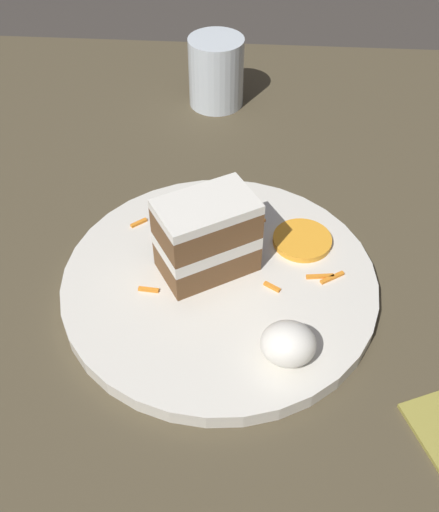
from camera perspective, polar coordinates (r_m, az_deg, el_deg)
name	(u,v)px	position (r m, az deg, el deg)	size (l,w,h in m)	color
ground_plane	(209,347)	(0.60, -1.01, -8.65)	(6.00, 6.00, 0.00)	#38332D
dining_table	(209,335)	(0.58, -1.04, -7.50)	(1.00, 1.16, 0.04)	#4C422D
plate	(219,282)	(0.59, 0.00, -2.53)	(0.31, 0.31, 0.02)	silver
cake_slice	(207,236)	(0.56, -1.22, 1.88)	(0.11, 0.09, 0.08)	brown
cream_dollop	(288,344)	(0.51, 6.57, -8.30)	(0.05, 0.04, 0.04)	white
orange_garnish	(302,240)	(0.62, 7.88, 1.51)	(0.06, 0.06, 0.01)	orange
carrot_shreds_scatter	(236,254)	(0.60, 1.55, 0.20)	(0.22, 0.12, 0.00)	orange
drinking_glass	(216,76)	(0.85, -0.32, 16.74)	(0.07, 0.07, 0.09)	silver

